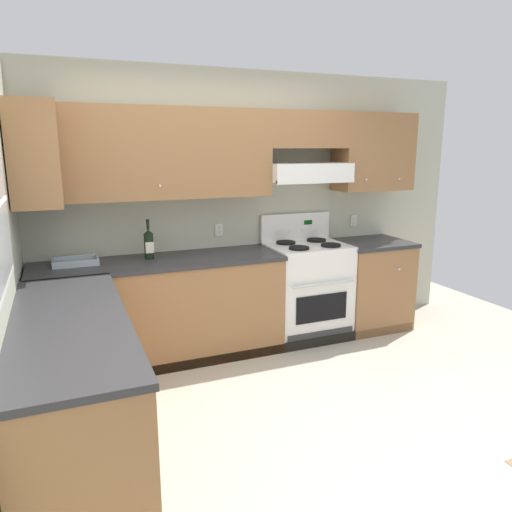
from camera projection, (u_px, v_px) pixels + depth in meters
name	position (u px, v px, depth m)	size (l,w,h in m)	color
ground_plane	(270.00, 417.00, 3.38)	(7.04, 7.04, 0.00)	#B2AA99
wall_back	(244.00, 187.00, 4.58)	(4.68, 0.57, 2.55)	#B7BAA3
counter_back_run	(222.00, 303.00, 4.43)	(3.60, 0.65, 0.91)	olive
counter_left_run	(76.00, 393.00, 2.82)	(0.63, 1.91, 0.91)	olive
stove	(307.00, 289.00, 4.76)	(0.76, 0.62, 1.20)	white
wine_bottle	(149.00, 243.00, 4.14)	(0.08, 0.08, 0.34)	black
bowl	(76.00, 262.00, 3.95)	(0.36, 0.23, 0.06)	#9EADB7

